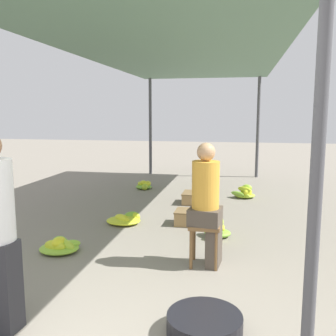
# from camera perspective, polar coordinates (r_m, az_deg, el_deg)

# --- Properties ---
(canopy_post_front_right) EXTENTS (0.08, 0.08, 2.62)m
(canopy_post_front_right) POSITION_cam_1_polar(r_m,az_deg,el_deg) (2.38, 21.69, -1.50)
(canopy_post_front_right) COLOR #4C4C51
(canopy_post_front_right) RESTS_ON ground
(canopy_post_back_left) EXTENTS (0.08, 0.08, 2.62)m
(canopy_post_back_left) POSITION_cam_1_polar(r_m,az_deg,el_deg) (10.38, -2.71, 6.28)
(canopy_post_back_left) COLOR #4C4C51
(canopy_post_back_left) RESTS_ON ground
(canopy_post_back_right) EXTENTS (0.08, 0.08, 2.62)m
(canopy_post_back_right) POSITION_cam_1_polar(r_m,az_deg,el_deg) (10.10, 13.54, 6.00)
(canopy_post_back_right) COLOR #4C4C51
(canopy_post_back_right) RESTS_ON ground
(canopy_tarp) EXTENTS (3.29, 8.18, 0.04)m
(canopy_tarp) POSITION_cam_1_polar(r_m,az_deg,el_deg) (6.35, 1.85, 16.98)
(canopy_tarp) COLOR #567A60
(canopy_tarp) RESTS_ON canopy_post_front_left
(stool) EXTENTS (0.34, 0.34, 0.48)m
(stool) POSITION_cam_1_polar(r_m,az_deg,el_deg) (4.24, 5.64, -9.73)
(stool) COLOR brown
(stool) RESTS_ON ground
(vendor_seated) EXTENTS (0.38, 0.38, 1.38)m
(vendor_seated) POSITION_cam_1_polar(r_m,az_deg,el_deg) (4.14, 6.01, -5.15)
(vendor_seated) COLOR #4C4238
(vendor_seated) RESTS_ON ground
(basin_black) EXTENTS (0.59, 0.59, 0.16)m
(basin_black) POSITION_cam_1_polar(r_m,az_deg,el_deg) (3.13, 5.58, -22.66)
(basin_black) COLOR black
(basin_black) RESTS_ON ground
(banana_pile_left_0) EXTENTS (0.49, 0.43, 0.19)m
(banana_pile_left_0) POSITION_cam_1_polar(r_m,az_deg,el_deg) (4.86, -16.11, -11.33)
(banana_pile_left_0) COLOR #83B935
(banana_pile_left_0) RESTS_ON ground
(banana_pile_left_1) EXTENTS (0.53, 0.53, 0.15)m
(banana_pile_left_1) POSITION_cam_1_polar(r_m,az_deg,el_deg) (5.89, -6.51, -7.75)
(banana_pile_left_1) COLOR #C8D428
(banana_pile_left_1) RESTS_ON ground
(banana_pile_left_2) EXTENTS (0.36, 0.45, 0.20)m
(banana_pile_left_2) POSITION_cam_1_polar(r_m,az_deg,el_deg) (8.40, -3.66, -2.64)
(banana_pile_left_2) COLOR yellow
(banana_pile_left_2) RESTS_ON ground
(banana_pile_right_0) EXTENTS (0.37, 0.46, 0.30)m
(banana_pile_right_0) POSITION_cam_1_polar(r_m,az_deg,el_deg) (5.24, 7.49, -9.34)
(banana_pile_right_0) COLOR #78B437
(banana_pile_right_0) RESTS_ON ground
(banana_pile_right_1) EXTENTS (0.50, 0.41, 0.27)m
(banana_pile_right_1) POSITION_cam_1_polar(r_m,az_deg,el_deg) (7.66, 11.58, -3.78)
(banana_pile_right_1) COLOR yellow
(banana_pile_right_1) RESTS_ON ground
(crate_near) EXTENTS (0.39, 0.39, 0.22)m
(crate_near) POSITION_cam_1_polar(r_m,az_deg,el_deg) (5.79, 3.07, -7.49)
(crate_near) COLOR #9E7A4C
(crate_near) RESTS_ON ground
(crate_mid) EXTENTS (0.49, 0.49, 0.21)m
(crate_mid) POSITION_cam_1_polar(r_m,az_deg,el_deg) (7.10, 4.27, -4.55)
(crate_mid) COLOR #9E7A4C
(crate_mid) RESTS_ON ground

